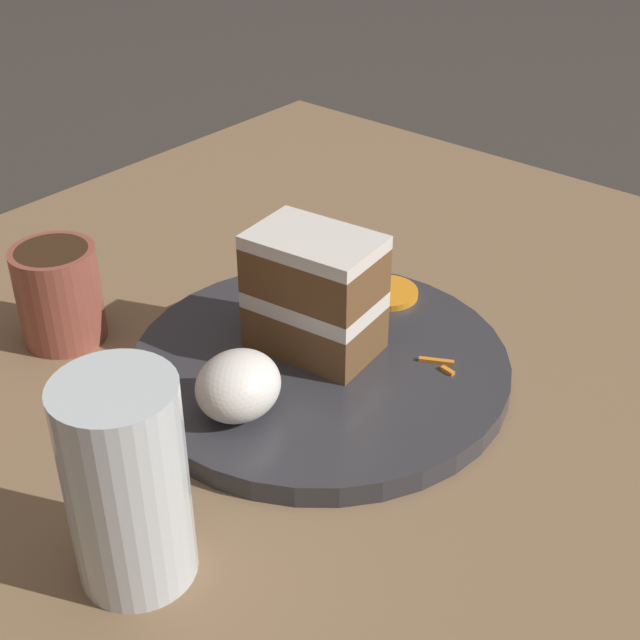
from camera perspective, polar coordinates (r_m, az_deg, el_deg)
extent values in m
plane|color=#38332D|center=(0.73, 2.70, -5.94)|extent=(6.00, 6.00, 0.00)
cube|color=#846647|center=(0.72, 2.72, -5.14)|extent=(0.98, 0.99, 0.03)
cylinder|color=#333338|center=(0.72, 0.00, -2.96)|extent=(0.30, 0.30, 0.02)
cube|color=brown|center=(0.72, -0.18, -0.31)|extent=(0.08, 0.11, 0.04)
cube|color=white|center=(0.71, -0.18, 1.45)|extent=(0.08, 0.11, 0.01)
cube|color=brown|center=(0.69, -0.18, 3.28)|extent=(0.08, 0.11, 0.04)
cube|color=white|center=(0.68, -0.19, 5.07)|extent=(0.08, 0.11, 0.01)
ellipsoid|color=white|center=(0.64, -5.25, -4.21)|extent=(0.07, 0.06, 0.05)
cylinder|color=orange|center=(0.80, 4.31, 1.75)|extent=(0.06, 0.06, 0.01)
cube|color=orange|center=(0.70, -5.71, -3.03)|extent=(0.01, 0.02, 0.00)
cube|color=orange|center=(0.81, 2.07, 2.13)|extent=(0.01, 0.02, 0.00)
cube|color=orange|center=(0.70, 8.17, -3.22)|extent=(0.01, 0.01, 0.00)
cube|color=orange|center=(0.71, 7.46, -2.61)|extent=(0.02, 0.03, 0.00)
cube|color=orange|center=(0.78, 2.03, 1.13)|extent=(0.02, 0.02, 0.00)
cylinder|color=silver|center=(0.54, -12.25, -10.18)|extent=(0.07, 0.07, 0.14)
cylinder|color=silver|center=(0.57, -11.71, -13.56)|extent=(0.06, 0.06, 0.05)
cylinder|color=#994C3D|center=(0.78, -16.36, 1.57)|extent=(0.07, 0.07, 0.08)
cylinder|color=#382314|center=(0.76, -16.78, 3.90)|extent=(0.06, 0.06, 0.01)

